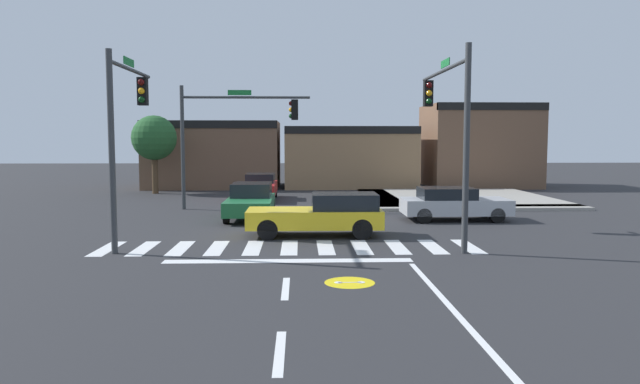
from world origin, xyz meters
TOP-DOWN VIEW (x-y plane):
  - ground_plane at (0.00, 0.00)m, footprint 120.00×120.00m
  - crosswalk_near at (0.00, -4.50)m, footprint 11.56×2.50m
  - lane_markings at (1.16, -11.43)m, footprint 6.80×18.75m
  - bike_detector_marking at (1.47, -9.02)m, footprint 1.17×1.17m
  - curb_corner_northeast at (8.49, 9.42)m, footprint 10.00×10.60m
  - storefront_row at (3.74, 19.01)m, footprint 26.57×6.37m
  - traffic_signal_southwest at (-5.06, -3.70)m, footprint 0.32×4.51m
  - traffic_signal_northwest at (-2.86, 5.71)m, footprint 6.08×0.32m
  - traffic_signal_southeast at (5.11, -3.31)m, footprint 0.32×6.09m
  - car_yellow at (1.09, -2.29)m, footprint 4.60×1.84m
  - car_red at (-1.85, 10.05)m, footprint 1.73×4.60m
  - car_silver at (6.60, 1.48)m, footprint 4.30×1.94m
  - car_green at (-1.75, 2.51)m, footprint 1.87×4.61m
  - roadside_tree at (-8.50, 14.00)m, footprint 2.71×2.71m

SIDE VIEW (x-z plane):
  - ground_plane at x=0.00m, z-range 0.00..0.00m
  - bike_detector_marking at x=1.47m, z-range 0.00..0.01m
  - crosswalk_near at x=0.00m, z-range 0.00..0.01m
  - lane_markings at x=1.16m, z-range 0.00..0.01m
  - curb_corner_northeast at x=8.49m, z-range 0.00..0.15m
  - car_silver at x=6.60m, z-range 0.02..1.37m
  - car_green at x=-1.75m, z-range 0.00..1.45m
  - car_red at x=-1.85m, z-range 0.02..1.44m
  - car_yellow at x=1.09m, z-range 0.02..1.48m
  - storefront_row at x=3.74m, z-range -0.41..5.28m
  - roadside_tree at x=-8.50m, z-range 0.99..5.74m
  - traffic_signal_northwest at x=-2.86m, z-range 1.11..6.92m
  - traffic_signal_southwest at x=-5.06m, z-range 1.15..7.01m
  - traffic_signal_southeast at x=5.11m, z-range 1.19..7.23m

